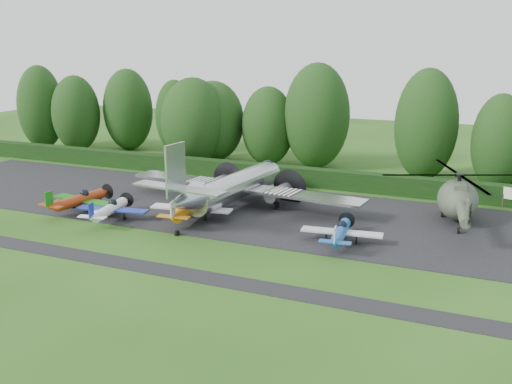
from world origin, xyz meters
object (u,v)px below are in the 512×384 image
at_px(transport_plane, 234,186).
at_px(light_plane_orange, 189,208).
at_px(light_plane_white, 110,209).
at_px(light_plane_blue, 341,232).
at_px(helicopter, 458,196).
at_px(light_plane_red, 80,199).

distance_m(transport_plane, light_plane_orange, 5.52).
xyz_separation_m(light_plane_white, light_plane_orange, (6.49, 2.67, 0.13)).
bearing_deg(light_plane_blue, helicopter, 57.61).
bearing_deg(light_plane_orange, transport_plane, 75.82).
distance_m(light_plane_orange, helicopter, 23.58).
height_order(transport_plane, helicopter, transport_plane).
bearing_deg(light_plane_blue, light_plane_red, -171.97).
height_order(light_plane_white, helicopter, helicopter).
relative_size(light_plane_orange, light_plane_blue, 1.15).
bearing_deg(transport_plane, light_plane_white, -144.19).
bearing_deg(light_plane_blue, light_plane_white, -168.12).
bearing_deg(transport_plane, helicopter, 5.27).
height_order(transport_plane, light_plane_red, transport_plane).
relative_size(light_plane_red, light_plane_orange, 0.97).
xyz_separation_m(light_plane_red, helicopter, (32.62, 10.41, 1.18)).
xyz_separation_m(light_plane_white, helicopter, (28.25, 11.67, 1.27)).
relative_size(light_plane_red, helicopter, 0.48).
bearing_deg(light_plane_blue, transport_plane, 160.60).
bearing_deg(helicopter, light_plane_red, -154.65).
height_order(transport_plane, light_plane_blue, transport_plane).
bearing_deg(light_plane_white, light_plane_blue, 15.07).
relative_size(light_plane_red, light_plane_white, 1.08).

